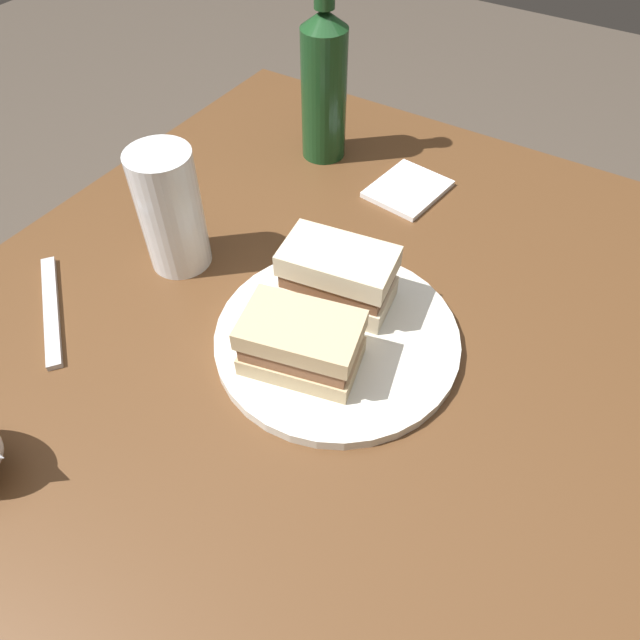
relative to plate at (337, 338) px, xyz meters
name	(u,v)px	position (x,y,z in m)	size (l,w,h in m)	color
ground_plane	(311,552)	(0.01, -0.04, -0.71)	(6.00, 6.00, 0.00)	#4C4238
dining_table	(308,474)	(0.01, -0.04, -0.36)	(1.02, 0.84, 0.70)	brown
plate	(337,338)	(0.00, 0.00, 0.00)	(0.27, 0.27, 0.01)	silver
sandwich_half_left	(338,276)	(-0.05, -0.03, 0.04)	(0.09, 0.13, 0.07)	beige
sandwich_half_right	(301,343)	(0.05, -0.01, 0.04)	(0.10, 0.13, 0.06)	#CCB284
potato_wedge_front	(316,299)	(-0.02, -0.04, 0.02)	(0.06, 0.02, 0.02)	gold
potato_wedge_middle	(312,294)	(-0.03, -0.05, 0.01)	(0.06, 0.02, 0.02)	gold
potato_wedge_back	(317,303)	(-0.02, -0.04, 0.01)	(0.04, 0.02, 0.02)	gold
potato_wedge_left_edge	(274,329)	(0.04, -0.06, 0.02)	(0.05, 0.02, 0.02)	gold
pint_glass	(172,217)	(-0.01, -0.24, 0.06)	(0.08, 0.08, 0.15)	white
cider_bottle	(324,82)	(-0.31, -0.21, 0.11)	(0.07, 0.07, 0.28)	#19421E
napkin	(408,189)	(-0.29, -0.06, 0.00)	(0.11, 0.09, 0.01)	white
fork	(51,309)	(0.14, -0.31, 0.00)	(0.18, 0.02, 0.01)	silver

